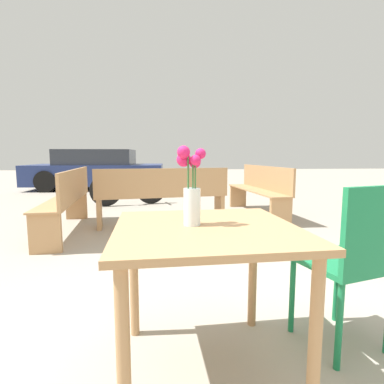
{
  "coord_description": "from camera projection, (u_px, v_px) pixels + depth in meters",
  "views": [
    {
      "loc": [
        -0.2,
        -1.33,
        1.04
      ],
      "look_at": [
        -0.06,
        0.03,
        0.87
      ],
      "focal_mm": 28.0,
      "sensor_mm": 36.0,
      "label": 1
    }
  ],
  "objects": [
    {
      "name": "ground_plane",
      "position": [
        205.0,
        369.0,
        1.46
      ],
      "size": [
        40.0,
        40.0,
        0.0
      ],
      "primitive_type": "plane",
      "color": "#A39989"
    },
    {
      "name": "parked_car",
      "position": [
        97.0,
        170.0,
        9.23
      ],
      "size": [
        4.02,
        1.95,
        1.2
      ],
      "color": "navy",
      "rests_on": "ground_plane"
    },
    {
      "name": "cafe_chair",
      "position": [
        354.0,
        256.0,
        1.54
      ],
      "size": [
        0.49,
        0.49,
        0.9
      ],
      "color": "#197A47",
      "rests_on": "ground_plane"
    },
    {
      "name": "table_front",
      "position": [
        206.0,
        248.0,
        1.38
      ],
      "size": [
        0.86,
        0.85,
        0.72
      ],
      "color": "tan",
      "rests_on": "ground_plane"
    },
    {
      "name": "bicycle",
      "position": [
        129.0,
        189.0,
        6.22
      ],
      "size": [
        1.53,
        0.53,
        0.74
      ],
      "color": "black",
      "rests_on": "ground_plane"
    },
    {
      "name": "flower_vase",
      "position": [
        191.0,
        190.0,
        1.37
      ],
      "size": [
        0.13,
        0.11,
        0.37
      ],
      "color": "silver",
      "rests_on": "table_front"
    },
    {
      "name": "bench_near",
      "position": [
        69.0,
        197.0,
        4.0
      ],
      "size": [
        0.53,
        1.91,
        0.85
      ],
      "color": "tan",
      "rests_on": "ground_plane"
    },
    {
      "name": "bench_far",
      "position": [
        260.0,
        188.0,
        5.14
      ],
      "size": [
        0.54,
        1.94,
        0.85
      ],
      "color": "tan",
      "rests_on": "ground_plane"
    },
    {
      "name": "bench_middle",
      "position": [
        163.0,
        194.0,
        4.35
      ],
      "size": [
        1.95,
        0.63,
        0.85
      ],
      "color": "tan",
      "rests_on": "ground_plane"
    }
  ]
}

